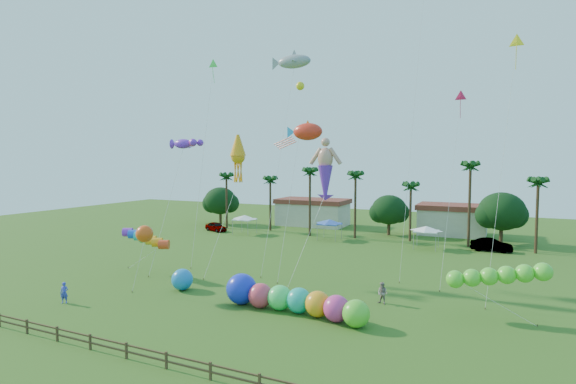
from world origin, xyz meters
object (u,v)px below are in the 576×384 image
at_px(car_a, 216,227).
at_px(caterpillar_inflatable, 289,299).
at_px(spectator_b, 382,293).
at_px(blue_ball, 182,279).
at_px(car_b, 491,245).
at_px(spectator_a, 64,293).

xyz_separation_m(car_a, caterpillar_inflatable, (28.13, -31.07, 0.29)).
distance_m(spectator_b, blue_ball, 17.79).
xyz_separation_m(spectator_b, blue_ball, (-17.38, -3.83, 0.07)).
xyz_separation_m(car_b, spectator_a, (-31.37, -38.26, 0.04)).
bearing_deg(car_a, car_b, -66.21).
bearing_deg(car_a, blue_ball, -128.56).
bearing_deg(spectator_a, blue_ball, 22.04).
relative_size(car_b, caterpillar_inflatable, 0.41).
relative_size(car_b, spectator_a, 2.90).
xyz_separation_m(spectator_b, caterpillar_inflatable, (-6.04, -5.15, 0.15)).
xyz_separation_m(car_a, spectator_a, (10.43, -36.95, 0.11)).
bearing_deg(spectator_a, car_a, 79.26).
bearing_deg(car_a, caterpillar_inflatable, -115.84).
relative_size(car_b, blue_ball, 2.62).
bearing_deg(blue_ball, car_a, 119.44).
bearing_deg(caterpillar_inflatable, blue_ball, 178.06).
height_order(car_b, spectator_b, spectator_b).
height_order(car_b, blue_ball, blue_ball).
relative_size(spectator_b, blue_ball, 0.93).
distance_m(spectator_a, caterpillar_inflatable, 18.65).
xyz_separation_m(car_a, spectator_b, (34.17, -25.92, 0.14)).
distance_m(spectator_b, caterpillar_inflatable, 7.94).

